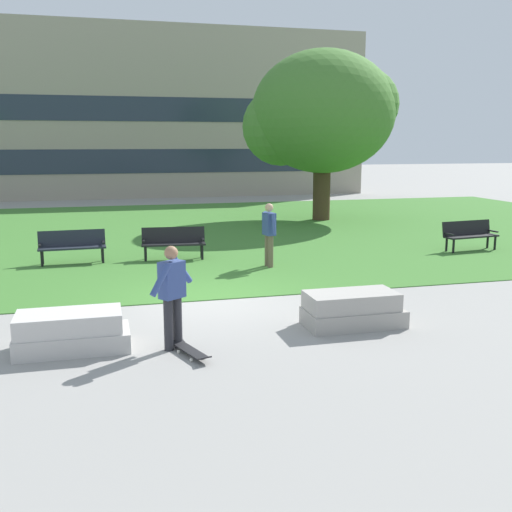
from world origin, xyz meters
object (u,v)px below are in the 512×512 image
object	(u,v)px
skateboard	(191,351)
park_bench_far_left	(72,244)
concrete_block_left	(352,310)
person_skateboarder	(172,291)
person_bystander_near_lawn	(269,231)
concrete_block_center	(71,332)
park_bench_near_left	(469,233)
park_bench_near_right	(174,241)

from	to	relation	value
skateboard	park_bench_far_left	distance (m)	8.38
concrete_block_left	person_skateboarder	bearing A→B (deg)	-173.18
skateboard	person_bystander_near_lawn	bearing A→B (deg)	63.90
concrete_block_center	park_bench_near_left	distance (m)	13.22
skateboard	park_bench_near_right	size ratio (longest dim) A/B	0.56
person_skateboarder	park_bench_far_left	world-z (taller)	person_skateboarder
person_bystander_near_lawn	park_bench_near_right	bearing A→B (deg)	143.34
concrete_block_center	person_skateboarder	size ratio (longest dim) A/B	1.05
park_bench_near_left	concrete_block_center	bearing A→B (deg)	-151.35
park_bench_near_left	park_bench_near_right	size ratio (longest dim) A/B	1.00
concrete_block_center	person_bystander_near_lawn	xyz separation A→B (m)	(4.89, 5.49, 0.68)
concrete_block_center	park_bench_far_left	distance (m)	7.36
concrete_block_left	skateboard	world-z (taller)	concrete_block_left
concrete_block_left	skateboard	distance (m)	3.22
skateboard	park_bench_near_right	xyz separation A→B (m)	(0.71, 8.00, 0.45)
concrete_block_left	park_bench_near_left	xyz separation A→B (m)	(6.66, 6.28, 0.23)
concrete_block_center	park_bench_far_left	xyz separation A→B (m)	(-0.25, 7.35, 0.23)
person_skateboarder	skateboard	size ratio (longest dim) A/B	1.66
person_skateboarder	park_bench_near_right	size ratio (longest dim) A/B	0.93
skateboard	person_bystander_near_lawn	xyz separation A→B (m)	(3.06, 6.25, 0.90)
person_skateboarder	park_bench_near_right	world-z (taller)	person_skateboarder
park_bench_near_left	park_bench_near_right	distance (m)	9.10
park_bench_near_left	park_bench_far_left	distance (m)	11.89
park_bench_near_left	person_bystander_near_lawn	world-z (taller)	person_bystander_near_lawn
concrete_block_left	park_bench_near_right	xyz separation A→B (m)	(-2.40, 7.18, 0.23)
concrete_block_left	person_skateboarder	xyz separation A→B (m)	(-3.33, -0.40, 0.66)
park_bench_near_right	park_bench_near_left	bearing A→B (deg)	-5.72
park_bench_near_right	person_bystander_near_lawn	size ratio (longest dim) A/B	1.08
person_skateboarder	park_bench_near_left	world-z (taller)	person_skateboarder
concrete_block_center	person_bystander_near_lawn	size ratio (longest dim) A/B	1.05
park_bench_near_right	park_bench_far_left	distance (m)	2.80
park_bench_far_left	park_bench_near_left	bearing A→B (deg)	-4.88
park_bench_far_left	park_bench_near_right	bearing A→B (deg)	-2.14
concrete_block_center	concrete_block_left	xyz separation A→B (m)	(4.94, 0.06, 0.00)
concrete_block_center	park_bench_near_left	world-z (taller)	park_bench_near_left
concrete_block_left	person_bystander_near_lawn	size ratio (longest dim) A/B	1.05
person_skateboarder	person_bystander_near_lawn	world-z (taller)	person_bystander_near_lawn
skateboard	concrete_block_center	bearing A→B (deg)	157.45
park_bench_near_right	park_bench_far_left	world-z (taller)	same
person_skateboarder	park_bench_near_left	xyz separation A→B (m)	(9.99, 6.68, -0.43)
park_bench_near_left	person_bystander_near_lawn	bearing A→B (deg)	-172.83
skateboard	person_bystander_near_lawn	world-z (taller)	person_bystander_near_lawn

